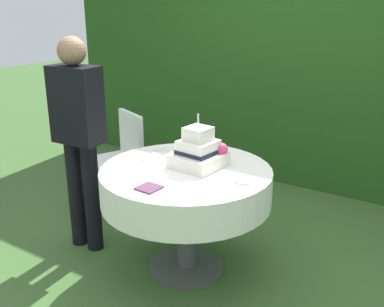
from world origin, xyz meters
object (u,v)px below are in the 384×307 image
(standing_person, at_px, (79,132))
(napkin_stack, at_px, (149,188))
(cake_table, at_px, (186,186))
(serving_plate_far, at_px, (160,151))
(serving_plate_left, at_px, (244,181))
(wedding_cake, at_px, (199,152))
(garden_chair, at_px, (122,152))
(serving_plate_near, at_px, (151,158))

(standing_person, bearing_deg, napkin_stack, -16.04)
(cake_table, xyz_separation_m, serving_plate_far, (-0.36, 0.19, 0.13))
(serving_plate_left, bearing_deg, wedding_cake, 168.29)
(garden_chair, bearing_deg, wedding_cake, -21.42)
(serving_plate_near, height_order, napkin_stack, same)
(garden_chair, relative_size, standing_person, 0.56)
(serving_plate_far, bearing_deg, garden_chair, 154.09)
(serving_plate_far, distance_m, napkin_stack, 0.68)
(wedding_cake, distance_m, serving_plate_left, 0.40)
(wedding_cake, bearing_deg, cake_table, -115.61)
(serving_plate_left, height_order, napkin_stack, same)
(napkin_stack, bearing_deg, serving_plate_far, 121.18)
(wedding_cake, distance_m, serving_plate_near, 0.38)
(cake_table, bearing_deg, serving_plate_left, 1.82)
(wedding_cake, xyz_separation_m, serving_plate_left, (0.38, -0.08, -0.09))
(serving_plate_near, height_order, garden_chair, garden_chair)
(wedding_cake, distance_m, standing_person, 0.91)
(serving_plate_left, relative_size, napkin_stack, 0.95)
(serving_plate_near, distance_m, serving_plate_far, 0.17)
(napkin_stack, xyz_separation_m, standing_person, (-0.82, 0.24, 0.16))
(serving_plate_far, xyz_separation_m, napkin_stack, (0.35, -0.58, -0.00))
(serving_plate_near, bearing_deg, napkin_stack, -53.33)
(wedding_cake, height_order, napkin_stack, wedding_cake)
(wedding_cake, height_order, garden_chair, wedding_cake)
(cake_table, relative_size, garden_chair, 1.30)
(cake_table, height_order, wedding_cake, wedding_cake)
(standing_person, bearing_deg, cake_table, 11.02)
(serving_plate_near, distance_m, serving_plate_left, 0.74)
(garden_chair, distance_m, standing_person, 0.81)
(garden_chair, height_order, standing_person, standing_person)
(wedding_cake, distance_m, napkin_stack, 0.50)
(wedding_cake, xyz_separation_m, napkin_stack, (-0.05, -0.49, -0.09))
(napkin_stack, relative_size, standing_person, 0.08)
(cake_table, height_order, garden_chair, garden_chair)
(cake_table, distance_m, serving_plate_far, 0.42)
(serving_plate_left, bearing_deg, serving_plate_far, 167.56)
(serving_plate_left, bearing_deg, napkin_stack, -136.31)
(serving_plate_far, xyz_separation_m, serving_plate_left, (0.78, -0.17, 0.00))
(cake_table, relative_size, standing_person, 0.72)
(napkin_stack, bearing_deg, serving_plate_left, 43.69)
(serving_plate_left, bearing_deg, serving_plate_near, 179.09)
(napkin_stack, height_order, standing_person, standing_person)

